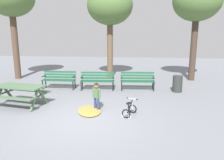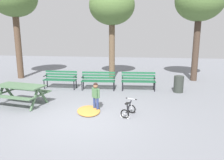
{
  "view_description": "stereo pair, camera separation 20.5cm",
  "coord_description": "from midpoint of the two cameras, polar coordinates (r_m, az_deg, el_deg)",
  "views": [
    {
      "loc": [
        1.6,
        -6.29,
        2.68
      ],
      "look_at": [
        0.67,
        2.08,
        0.85
      ],
      "focal_mm": 34.95,
      "sensor_mm": 36.0,
      "label": 1
    },
    {
      "loc": [
        1.8,
        -6.27,
        2.68
      ],
      "look_at": [
        0.67,
        2.08,
        0.85
      ],
      "focal_mm": 34.95,
      "sensor_mm": 36.0,
      "label": 2
    }
  ],
  "objects": [
    {
      "name": "tree_left",
      "position": [
        13.07,
        0.45,
        18.66
      ],
      "size": [
        2.6,
        2.6,
        5.3
      ],
      "color": "brown",
      "rests_on": "ground"
    },
    {
      "name": "tree_center",
      "position": [
        13.25,
        22.39,
        18.42
      ],
      "size": [
        2.6,
        2.6,
        5.48
      ],
      "color": "#423328",
      "rests_on": "ground"
    },
    {
      "name": "park_bench_left",
      "position": [
        10.42,
        -3.03,
        0.22
      ],
      "size": [
        1.63,
        0.57,
        0.85
      ],
      "color": "#195133",
      "rests_on": "ground"
    },
    {
      "name": "leaf_pile",
      "position": [
        7.66,
        -5.37,
        -7.99
      ],
      "size": [
        1.1,
        1.32,
        0.07
      ],
      "primitive_type": "ellipsoid",
      "rotation": [
        0.0,
        0.0,
        1.88
      ],
      "color": "#C68438",
      "rests_on": "ground"
    },
    {
      "name": "kids_bicycle",
      "position": [
        7.25,
        5.09,
        -7.8
      ],
      "size": [
        0.52,
        0.63,
        0.54
      ],
      "color": "black",
      "rests_on": "ground"
    },
    {
      "name": "park_bench_right",
      "position": [
        10.42,
        7.48,
        0.13
      ],
      "size": [
        1.63,
        0.56,
        0.85
      ],
      "color": "#195133",
      "rests_on": "ground"
    },
    {
      "name": "child_standing",
      "position": [
        7.64,
        -3.5,
        -3.73
      ],
      "size": [
        0.32,
        0.28,
        0.99
      ],
      "color": "navy",
      "rests_on": "ground"
    },
    {
      "name": "park_bench_far_left",
      "position": [
        10.95,
        -12.8,
        0.51
      ],
      "size": [
        1.6,
        0.46,
        0.85
      ],
      "color": "#195133",
      "rests_on": "ground"
    },
    {
      "name": "picnic_table",
      "position": [
        8.83,
        -22.18,
        -2.34
      ],
      "size": [
        2.01,
        1.64,
        0.79
      ],
      "color": "#4C6B4C",
      "rests_on": "ground"
    },
    {
      "name": "ground",
      "position": [
        7.04,
        -6.96,
        -10.23
      ],
      "size": [
        36.0,
        36.0,
        0.0
      ],
      "primitive_type": "plane",
      "color": "slate"
    },
    {
      "name": "trash_bin",
      "position": [
        10.45,
        17.57,
        -1.04
      ],
      "size": [
        0.44,
        0.44,
        0.76
      ],
      "primitive_type": "cylinder",
      "color": "#2D332D",
      "rests_on": "ground"
    }
  ]
}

